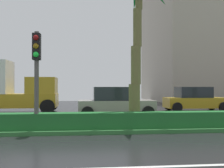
{
  "coord_description": "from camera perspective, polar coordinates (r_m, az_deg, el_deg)",
  "views": [
    {
      "loc": [
        5.62,
        -3.77,
        1.72
      ],
      "look_at": [
        7.25,
        11.39,
        1.88
      ],
      "focal_mm": 43.94,
      "sensor_mm": 36.0,
      "label": 1
    }
  ],
  "objects": [
    {
      "name": "traffic_signal_median_right",
      "position": [
        10.29,
        -15.43,
        4.4
      ],
      "size": [
        0.28,
        0.43,
        3.58
      ],
      "color": "#4C4C47",
      "rests_on": "median_strip"
    },
    {
      "name": "car_in_traffic_second",
      "position": [
        15.68,
        0.7,
        -3.88
      ],
      "size": [
        4.3,
        2.02,
        1.72
      ],
      "color": "gray",
      "rests_on": "ground_plane"
    },
    {
      "name": "box_truck_lead",
      "position": [
        19.6,
        -20.93,
        -1.07
      ],
      "size": [
        6.4,
        2.64,
        3.46
      ],
      "color": "#B28C1E",
      "rests_on": "ground_plane"
    },
    {
      "name": "car_in_traffic_third",
      "position": [
        20.41,
        16.81,
        -3.09
      ],
      "size": [
        4.3,
        2.02,
        1.72
      ],
      "color": "#B28C1E",
      "rests_on": "ground_plane"
    }
  ]
}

